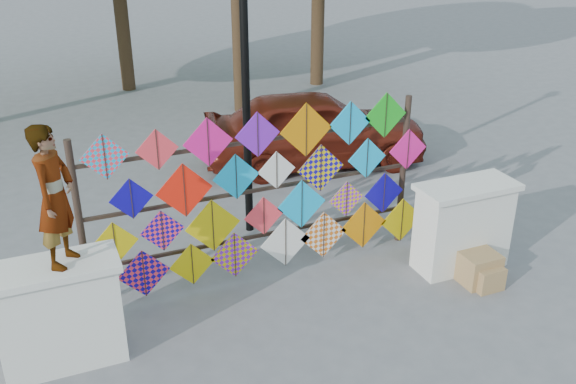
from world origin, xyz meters
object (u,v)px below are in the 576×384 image
object	(u,v)px
lamppost	(245,62)
kite_rack	(267,195)
vendor_woman	(55,197)
sedan	(315,128)

from	to	relation	value
lamppost	kite_rack	bearing A→B (deg)	-97.79
vendor_woman	sedan	world-z (taller)	vendor_woman
sedan	kite_rack	bearing A→B (deg)	156.96
vendor_woman	sedan	size ratio (longest dim) A/B	0.36
kite_rack	lamppost	xyz separation A→B (m)	(0.17, 1.27, 1.50)
vendor_woman	sedan	xyz separation A→B (m)	(4.98, 4.33, -1.32)
sedan	vendor_woman	bearing A→B (deg)	142.10
kite_rack	lamppost	bearing A→B (deg)	82.21
kite_rack	sedan	world-z (taller)	kite_rack
vendor_woman	lamppost	distance (m)	3.65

